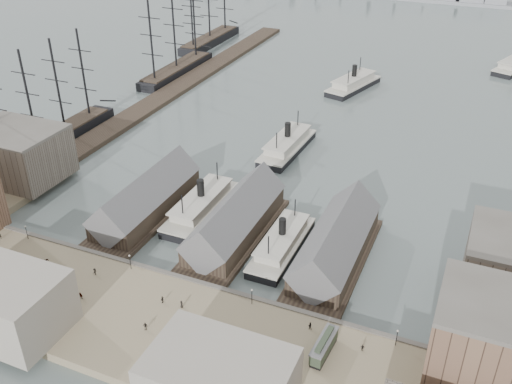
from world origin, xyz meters
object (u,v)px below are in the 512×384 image
at_px(horse_cart_center, 75,296).
at_px(ferry_docked_west, 202,205).
at_px(tram, 324,347).
at_px(horse_cart_right, 196,338).
at_px(horse_cart_left, 42,261).

bearing_deg(horse_cart_center, ferry_docked_west, 18.19).
relative_size(tram, horse_cart_right, 2.01).
relative_size(tram, horse_cart_left, 1.98).
height_order(horse_cart_left, horse_cart_center, horse_cart_left).
distance_m(tram, horse_cart_left, 67.56).
bearing_deg(tram, ferry_docked_west, 144.78).
height_order(horse_cart_center, horse_cart_right, horse_cart_right).
bearing_deg(horse_cart_left, horse_cart_center, -92.35).
xyz_separation_m(ferry_docked_west, horse_cart_right, (22.39, -44.45, 0.31)).
distance_m(horse_cart_center, horse_cart_right, 29.44).
bearing_deg(ferry_docked_west, tram, -39.39).
bearing_deg(horse_cart_left, horse_cart_right, -77.83).
relative_size(ferry_docked_west, horse_cart_right, 6.32).
xyz_separation_m(horse_cart_center, horse_cart_right, (29.43, -0.97, 0.08)).
xyz_separation_m(ferry_docked_west, tram, (45.95, -37.73, 1.20)).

